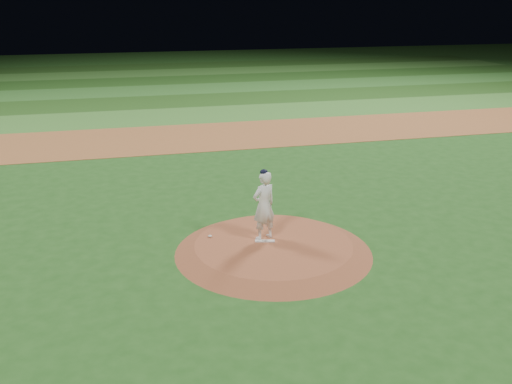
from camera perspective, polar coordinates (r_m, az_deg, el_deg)
ground at (r=16.06m, az=1.74°, el=-5.99°), size 120.00×120.00×0.00m
infield_dirt_band at (r=29.07m, az=-5.78°, el=5.52°), size 70.00×6.00×0.02m
outfield_stripe_0 at (r=34.39m, az=-7.16°, el=7.59°), size 70.00×5.00×0.02m
outfield_stripe_1 at (r=39.28m, az=-8.09°, el=8.99°), size 70.00×5.00×0.02m
outfield_stripe_2 at (r=44.19m, az=-8.83°, el=10.08°), size 70.00×5.00×0.02m
outfield_stripe_3 at (r=49.11m, az=-9.42°, el=10.94°), size 70.00×5.00×0.02m
outfield_stripe_4 at (r=54.05m, az=-9.90°, el=11.65°), size 70.00×5.00×0.02m
outfield_stripe_5 at (r=59.00m, az=-10.31°, el=12.24°), size 70.00×5.00×0.02m
pitchers_mound at (r=16.00m, az=1.75°, el=-5.59°), size 5.50×5.50×0.25m
pitching_rubber at (r=16.08m, az=0.89°, el=-4.92°), size 0.57×0.27×0.03m
rosin_bag at (r=16.39m, az=-4.63°, el=-4.42°), size 0.12×0.12×0.06m
pitcher_on_mound at (r=15.88m, az=0.78°, el=-1.34°), size 0.86×0.72×2.06m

